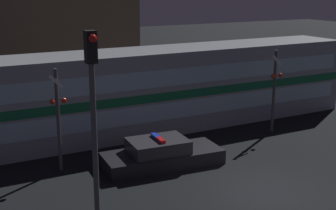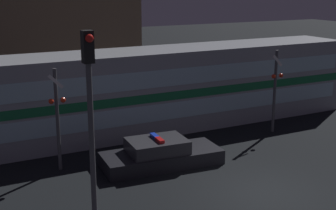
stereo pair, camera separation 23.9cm
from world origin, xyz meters
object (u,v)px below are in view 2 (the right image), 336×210
object	(u,v)px
crossing_signal_near	(275,88)
train	(173,88)
traffic_light_corner	(90,106)
police_car	(160,155)

from	to	relation	value
crossing_signal_near	train	bearing A→B (deg)	141.12
train	traffic_light_corner	world-z (taller)	traffic_light_corner
police_car	crossing_signal_near	bearing A→B (deg)	15.67
crossing_signal_near	traffic_light_corner	xyz separation A→B (m)	(-10.53, -4.56, 1.47)
train	crossing_signal_near	xyz separation A→B (m)	(3.84, -3.09, 0.20)
train	police_car	world-z (taller)	train
police_car	traffic_light_corner	xyz separation A→B (m)	(-3.79, -3.23, 3.20)
crossing_signal_near	traffic_light_corner	distance (m)	11.57
train	police_car	bearing A→B (deg)	-123.26
train	traffic_light_corner	distance (m)	10.30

